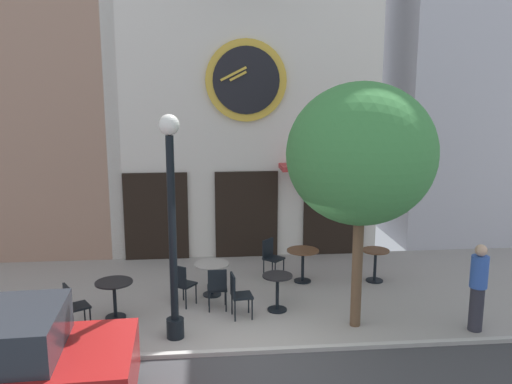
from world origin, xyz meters
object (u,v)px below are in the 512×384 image
(street_tree, at_px, (361,155))
(pedestrian_blue, at_px, (478,287))
(cafe_table_near_door, at_px, (114,292))
(cafe_chair_left_end, at_px, (182,282))
(cafe_chair_corner, at_px, (73,303))
(cafe_table_rightmost, at_px, (277,287))
(street_lamp, at_px, (172,228))
(cafe_table_center, at_px, (303,259))
(cafe_table_leftmost, at_px, (212,272))
(cafe_table_center_left, at_px, (375,260))
(cafe_chair_outer, at_px, (238,292))
(cafe_chair_facing_street, at_px, (271,255))
(cafe_chair_near_lamp, at_px, (217,286))

(street_tree, xyz_separation_m, pedestrian_blue, (2.18, -0.41, -2.43))
(cafe_table_near_door, bearing_deg, cafe_chair_left_end, 19.51)
(cafe_chair_corner, bearing_deg, cafe_table_rightmost, 7.74)
(street_lamp, height_order, street_tree, street_tree)
(cafe_table_rightmost, xyz_separation_m, cafe_table_center, (0.81, 1.57, 0.06))
(street_lamp, distance_m, street_tree, 3.62)
(cafe_table_leftmost, xyz_separation_m, cafe_table_center_left, (3.81, 0.50, -0.02))
(cafe_table_leftmost, height_order, cafe_table_rightmost, cafe_table_rightmost)
(cafe_chair_corner, distance_m, pedestrian_blue, 7.53)
(cafe_table_center_left, bearing_deg, cafe_chair_left_end, -166.82)
(cafe_table_leftmost, relative_size, cafe_table_center, 0.98)
(cafe_table_leftmost, bearing_deg, cafe_table_near_door, -152.61)
(street_tree, bearing_deg, cafe_table_near_door, 170.47)
(street_lamp, height_order, cafe_table_near_door, street_lamp)
(cafe_table_center, xyz_separation_m, cafe_chair_corner, (-4.72, -2.10, -0.03))
(cafe_chair_outer, relative_size, cafe_chair_facing_street, 1.00)
(street_lamp, relative_size, cafe_table_rightmost, 5.35)
(cafe_table_center, relative_size, cafe_chair_near_lamp, 0.86)
(cafe_table_center_left, height_order, cafe_chair_facing_street, cafe_chair_facing_street)
(cafe_chair_left_end, relative_size, cafe_chair_corner, 1.00)
(street_lamp, height_order, cafe_table_center, street_lamp)
(cafe_table_near_door, relative_size, cafe_table_rightmost, 1.00)
(street_lamp, bearing_deg, cafe_table_leftmost, 70.49)
(cafe_table_leftmost, bearing_deg, cafe_chair_facing_street, 37.24)
(street_lamp, height_order, cafe_table_center_left, street_lamp)
(cafe_chair_left_end, bearing_deg, street_lamp, -92.73)
(cafe_table_center, distance_m, cafe_chair_left_end, 2.98)
(street_lamp, xyz_separation_m, cafe_chair_facing_street, (2.13, 3.04, -1.53))
(cafe_table_near_door, bearing_deg, street_tree, -9.53)
(cafe_table_rightmost, bearing_deg, street_lamp, -153.06)
(cafe_table_near_door, bearing_deg, cafe_chair_facing_street, 31.87)
(cafe_table_rightmost, height_order, cafe_chair_corner, cafe_chair_corner)
(cafe_chair_corner, height_order, pedestrian_blue, pedestrian_blue)
(cafe_chair_left_end, bearing_deg, pedestrian_blue, -16.64)
(cafe_chair_left_end, relative_size, cafe_chair_facing_street, 1.00)
(cafe_chair_left_end, height_order, cafe_chair_facing_street, same)
(cafe_table_center_left, bearing_deg, cafe_chair_facing_street, 166.13)
(cafe_table_center, bearing_deg, cafe_chair_outer, -131.46)
(cafe_table_leftmost, distance_m, cafe_chair_corner, 2.98)
(cafe_table_near_door, xyz_separation_m, cafe_table_center, (4.04, 1.63, 0.02))
(cafe_chair_outer, xyz_separation_m, cafe_chair_facing_street, (0.94, 2.30, 0.00))
(street_lamp, bearing_deg, cafe_table_center, 42.64)
(street_tree, bearing_deg, cafe_chair_corner, 176.75)
(cafe_table_leftmost, bearing_deg, cafe_chair_corner, -150.54)
(street_tree, xyz_separation_m, cafe_chair_near_lamp, (-2.61, 0.95, -2.76))
(cafe_table_center, distance_m, cafe_table_center_left, 1.69)
(street_tree, bearing_deg, cafe_chair_outer, 165.75)
(cafe_table_center, relative_size, cafe_chair_left_end, 0.86)
(street_lamp, height_order, cafe_table_leftmost, street_lamp)
(cafe_table_rightmost, height_order, pedestrian_blue, pedestrian_blue)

